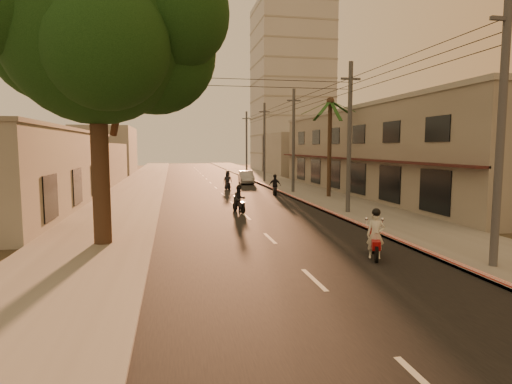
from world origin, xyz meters
The scene contains 19 objects.
ground centered at (0.00, 0.00, 0.00)m, with size 160.00×160.00×0.00m, color #383023.
road centered at (0.00, 20.00, 0.01)m, with size 10.00×140.00×0.02m, color black.
sidewalk_right centered at (7.50, 20.00, 0.06)m, with size 5.00×140.00×0.12m, color slate.
sidewalk_left centered at (-7.50, 20.00, 0.06)m, with size 5.00×140.00×0.12m, color slate.
curb_stripe centered at (5.10, 15.00, 0.10)m, with size 0.20×60.00×0.20m, color red.
shophouse_row centered at (13.95, 18.00, 3.65)m, with size 8.80×34.20×7.30m.
left_building centered at (-13.98, 14.00, 2.60)m, with size 8.20×24.20×5.20m.
distant_tower centered at (16.00, 56.00, 14.00)m, with size 12.10×12.10×28.00m.
broadleaf_tree centered at (-6.61, 2.14, 8.48)m, with size 9.60×8.70×12.10m.
palm_tree centered at (8.00, 16.00, 7.15)m, with size 5.00×5.00×8.20m.
utility_poles centered at (6.20, 20.00, 6.54)m, with size 1.20×48.26×9.00m.
filler_right centered at (14.00, 45.00, 3.00)m, with size 8.00×14.00×6.00m, color gray.
filler_left_near centered at (-14.00, 34.00, 2.20)m, with size 8.00×14.00×4.40m, color gray.
filler_left_far centered at (-14.00, 52.00, 3.50)m, with size 8.00×14.00×7.00m, color gray.
scooter_red centered at (3.00, -1.98, 0.82)m, with size 1.03×1.78×1.85m.
scooter_mid_a centered at (-0.16, 9.77, 0.80)m, with size 1.10×1.75×1.75m.
scooter_mid_b centered at (4.20, 18.53, 0.80)m, with size 1.13×1.79×1.77m.
scooter_far_a centered at (0.94, 24.06, 0.82)m, with size 0.91×1.86×1.82m.
parked_car centered at (3.74, 30.08, 0.70)m, with size 1.81×4.37×1.41m, color #9C9FA4.
Camera 1 is at (-4.15, -16.04, 4.03)m, focal length 30.00 mm.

